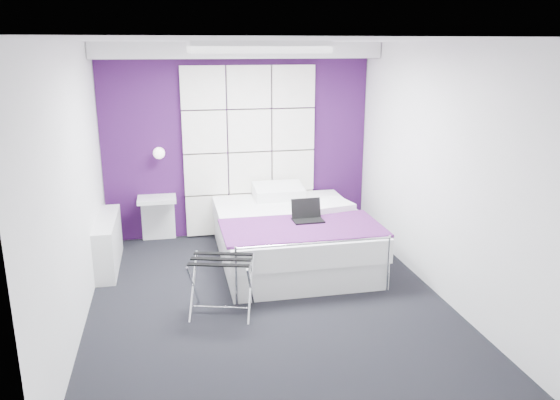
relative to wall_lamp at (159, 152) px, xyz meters
name	(u,v)px	position (x,y,z in m)	size (l,w,h in m)	color
floor	(268,301)	(1.05, -2.06, -1.22)	(4.40, 4.40, 0.00)	black
ceiling	(267,40)	(1.05, -2.06, 1.38)	(4.40, 4.40, 0.00)	white
wall_back	(238,142)	(1.05, 0.14, 0.08)	(3.60, 3.60, 0.00)	white
wall_left	(73,189)	(-0.75, -2.06, 0.08)	(4.40, 4.40, 0.00)	white
wall_right	(438,171)	(2.85, -2.06, 0.08)	(4.40, 4.40, 0.00)	white
accent_wall	(238,142)	(1.05, 0.13, 0.08)	(3.58, 0.02, 2.58)	#330E40
soffit	(239,50)	(1.05, -0.11, 1.28)	(3.58, 0.50, 0.20)	white
headboard	(250,152)	(1.20, 0.08, -0.05)	(1.80, 0.08, 2.30)	silver
skylight	(256,46)	(1.05, -1.46, 1.33)	(1.36, 0.86, 0.12)	white
wall_lamp	(159,152)	(0.00, 0.00, 0.00)	(0.15, 0.15, 0.15)	white
radiator	(108,243)	(-0.64, -0.76, -0.92)	(0.22, 1.20, 0.60)	white
bed	(291,235)	(1.53, -1.00, -0.90)	(1.79, 2.16, 0.75)	white
nightstand	(157,199)	(-0.06, -0.04, -0.61)	(0.50, 0.39, 0.06)	white
luggage_rack	(222,286)	(0.56, -2.23, -0.93)	(0.59, 0.43, 0.58)	silver
laptop	(307,215)	(1.65, -1.32, -0.55)	(0.35, 0.25, 0.25)	black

